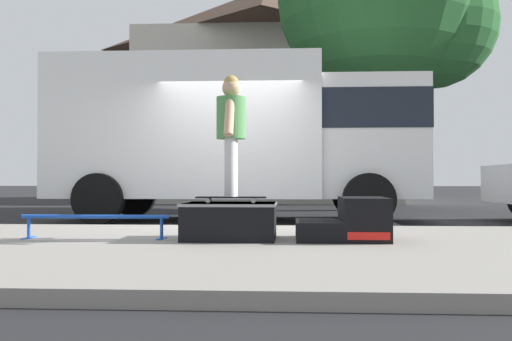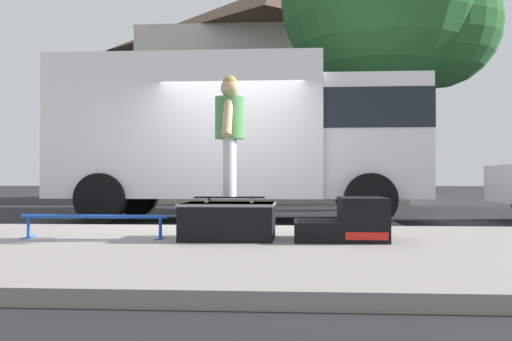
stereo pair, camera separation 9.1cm
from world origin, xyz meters
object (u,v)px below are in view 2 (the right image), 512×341
(box_truck, at_px, (241,132))
(grind_rail, at_px, (94,220))
(kicker_ramp, at_px, (348,222))
(street_tree_main, at_px, (392,6))
(skateboard, at_px, (230,198))
(skater_kid, at_px, (230,125))
(skate_box, at_px, (229,220))

(box_truck, bearing_deg, grind_rail, -104.25)
(kicker_ramp, height_order, box_truck, box_truck)
(kicker_ramp, xyz_separation_m, street_tree_main, (1.89, 8.70, 4.98))
(kicker_ramp, bearing_deg, skateboard, 179.69)
(kicker_ramp, relative_size, skateboard, 1.26)
(kicker_ramp, xyz_separation_m, skateboard, (-1.31, 0.01, 0.27))
(skateboard, distance_m, street_tree_main, 10.39)
(skater_kid, xyz_separation_m, box_truck, (-0.33, 4.70, 0.31))
(grind_rail, xyz_separation_m, skateboard, (1.53, 0.04, 0.25))
(skate_box, bearing_deg, skateboard, 33.03)
(grind_rail, height_order, street_tree_main, street_tree_main)
(skate_box, distance_m, street_tree_main, 10.51)
(skater_kid, bearing_deg, grind_rail, -178.44)
(skateboard, distance_m, box_truck, 4.84)
(kicker_ramp, distance_m, box_truck, 5.17)
(grind_rail, xyz_separation_m, skater_kid, (1.53, 0.04, 1.06))
(grind_rail, bearing_deg, box_truck, 75.75)
(skater_kid, distance_m, box_truck, 4.72)
(skate_box, xyz_separation_m, street_tree_main, (3.21, 8.70, 4.95))
(kicker_ramp, relative_size, grind_rail, 0.59)
(kicker_ramp, distance_m, grind_rail, 2.84)
(box_truck, distance_m, street_tree_main, 6.42)
(kicker_ramp, bearing_deg, skate_box, 179.98)
(skate_box, height_order, skater_kid, skater_kid)
(kicker_ramp, relative_size, skater_kid, 0.73)
(kicker_ramp, height_order, street_tree_main, street_tree_main)
(skate_box, xyz_separation_m, box_truck, (-0.32, 4.71, 1.36))
(skate_box, xyz_separation_m, grind_rail, (-1.52, -0.04, -0.01))
(kicker_ramp, relative_size, box_truck, 0.14)
(skateboard, bearing_deg, skate_box, -146.97)
(grind_rail, bearing_deg, skater_kid, 1.56)
(skate_box, relative_size, skater_kid, 0.76)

